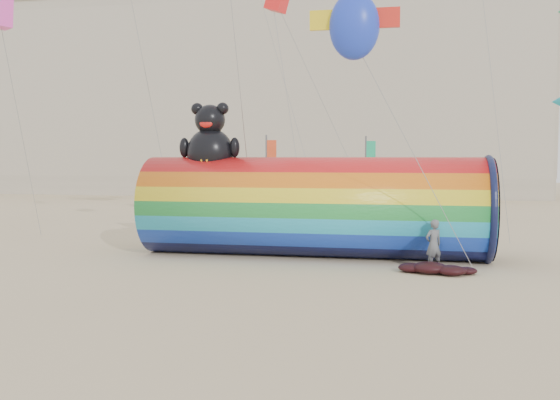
% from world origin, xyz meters
% --- Properties ---
extents(ground, '(160.00, 160.00, 0.00)m').
position_xyz_m(ground, '(0.00, 0.00, 0.00)').
color(ground, '#CCB58C').
rests_on(ground, ground).
extents(hotel_building, '(60.40, 15.40, 20.60)m').
position_xyz_m(hotel_building, '(-12.00, 45.95, 10.31)').
color(hotel_building, '#B7AD99').
rests_on(hotel_building, ground).
extents(windsock_assembly, '(13.52, 4.12, 6.23)m').
position_xyz_m(windsock_assembly, '(1.32, 4.10, 2.07)').
color(windsock_assembly, red).
rests_on(windsock_assembly, ground).
extents(kite_handler, '(0.77, 0.71, 1.77)m').
position_xyz_m(kite_handler, '(5.89, 1.90, 0.88)').
color(kite_handler, '#5A5D62').
rests_on(kite_handler, ground).
extents(fabric_bundle, '(2.62, 1.35, 0.41)m').
position_xyz_m(fabric_bundle, '(5.94, 1.15, 0.17)').
color(fabric_bundle, '#34090D').
rests_on(fabric_bundle, ground).
extents(festival_banners, '(8.59, 6.12, 5.20)m').
position_xyz_m(festival_banners, '(-1.75, 14.99, 2.64)').
color(festival_banners, '#59595E').
rests_on(festival_banners, ground).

